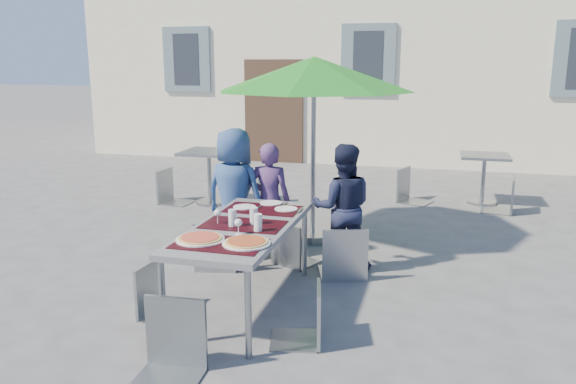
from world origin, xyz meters
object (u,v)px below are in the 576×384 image
(patio_umbrella, at_px, (314,76))
(bg_chair_l_1, at_px, (411,165))
(chair_4, at_px, (307,281))
(chair_5, at_px, (168,295))
(chair_0, at_px, (216,216))
(cafe_table_0, at_px, (209,166))
(pizza_near_left, at_px, (200,238))
(child_2, at_px, (342,207))
(chair_2, at_px, (344,220))
(cafe_table_1, at_px, (484,170))
(chair_1, at_px, (292,219))
(dining_table, at_px, (243,231))
(child_0, at_px, (234,193))
(bg_chair_r_0, at_px, (255,165))
(child_1, at_px, (269,201))
(pizza_near_right, at_px, (246,242))
(bg_chair_r_1, at_px, (507,174))
(chair_3, at_px, (156,260))
(bg_chair_l_0, at_px, (170,166))

(patio_umbrella, height_order, bg_chair_l_1, patio_umbrella)
(chair_4, relative_size, chair_5, 0.85)
(chair_0, distance_m, cafe_table_0, 2.86)
(pizza_near_left, height_order, child_2, child_2)
(chair_2, bearing_deg, cafe_table_1, 66.94)
(patio_umbrella, distance_m, cafe_table_0, 2.71)
(chair_1, bearing_deg, dining_table, -97.19)
(dining_table, relative_size, child_2, 1.39)
(chair_2, bearing_deg, child_0, 164.89)
(chair_1, distance_m, bg_chair_r_0, 2.68)
(chair_4, relative_size, bg_chair_l_1, 0.86)
(child_1, relative_size, cafe_table_1, 1.68)
(child_2, distance_m, bg_chair_r_0, 2.93)
(pizza_near_right, height_order, chair_0, chair_0)
(chair_4, distance_m, patio_umbrella, 3.00)
(dining_table, relative_size, patio_umbrella, 0.79)
(child_0, xyz_separation_m, chair_2, (1.29, -0.35, -0.12))
(pizza_near_right, distance_m, bg_chair_r_1, 5.13)
(cafe_table_0, distance_m, bg_chair_r_1, 4.38)
(chair_1, bearing_deg, chair_3, -117.92)
(chair_1, bearing_deg, bg_chair_l_0, 139.04)
(pizza_near_right, distance_m, child_1, 1.86)
(child_2, relative_size, bg_chair_r_1, 1.37)
(pizza_near_left, distance_m, chair_3, 0.56)
(chair_1, height_order, chair_5, chair_5)
(pizza_near_left, relative_size, chair_1, 0.43)
(bg_chair_r_0, bearing_deg, cafe_table_1, 16.70)
(chair_0, bearing_deg, cafe_table_0, 114.42)
(pizza_near_left, relative_size, chair_3, 0.45)
(chair_0, bearing_deg, chair_4, -45.40)
(chair_2, xyz_separation_m, cafe_table_0, (-2.50, 2.50, -0.01))
(child_0, relative_size, bg_chair_r_0, 1.37)
(pizza_near_right, height_order, chair_1, chair_1)
(chair_1, xyz_separation_m, patio_umbrella, (0.01, 0.95, 1.46))
(pizza_near_right, xyz_separation_m, bg_chair_r_1, (2.36, 4.55, -0.20))
(child_0, bearing_deg, chair_5, 110.57)
(patio_umbrella, bearing_deg, cafe_table_1, 49.06)
(child_0, distance_m, bg_chair_l_0, 2.76)
(patio_umbrella, xyz_separation_m, cafe_table_1, (2.13, 2.45, -1.45))
(patio_umbrella, height_order, bg_chair_l_0, patio_umbrella)
(child_1, distance_m, chair_0, 0.67)
(child_0, distance_m, chair_4, 2.15)
(chair_3, relative_size, cafe_table_0, 1.04)
(chair_1, relative_size, bg_chair_l_0, 0.90)
(child_1, xyz_separation_m, chair_1, (0.31, -0.20, -0.13))
(child_2, xyz_separation_m, chair_1, (-0.53, -0.04, -0.15))
(chair_2, relative_size, chair_5, 1.01)
(chair_0, bearing_deg, bg_chair_r_1, 46.02)
(child_1, distance_m, cafe_table_1, 4.03)
(child_2, bearing_deg, chair_0, 4.25)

